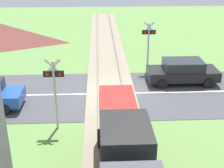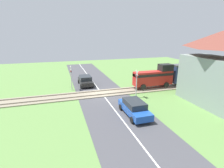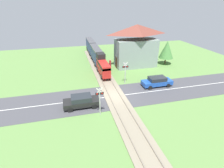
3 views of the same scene
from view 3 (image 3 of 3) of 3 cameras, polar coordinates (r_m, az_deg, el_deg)
name	(u,v)px [view 3 (image 3 of 3)]	position (r m, az deg, el deg)	size (l,w,h in m)	color
ground_plane	(115,96)	(23.48, 0.83, -4.04)	(60.00, 60.00, 0.00)	#5B8442
road_surface	(115,96)	(23.47, 0.83, -4.01)	(48.00, 6.40, 0.02)	#424247
track_bed	(115,96)	(23.44, 0.83, -3.89)	(2.80, 48.00, 0.24)	gray
train	(95,53)	(36.62, -5.48, 10.10)	(1.58, 21.02, 3.18)	red
car_near_crossing	(81,101)	(21.24, -9.95, -5.52)	(4.28, 1.94, 1.47)	black
car_far_side	(157,81)	(26.74, 14.48, 0.83)	(4.49, 1.86, 1.46)	#1E4CA8
crossing_signal_west_approach	(100,98)	(18.85, -4.04, -4.55)	(0.90, 0.18, 3.40)	#B7B7B7
crossing_signal_east_approach	(125,70)	(26.38, 4.36, 4.55)	(0.90, 0.18, 3.40)	#B7B7B7
station_building	(136,47)	(33.66, 7.87, 11.99)	(8.26, 3.81, 7.81)	gray
pedestrian_by_station	(110,64)	(33.48, -0.61, 6.63)	(0.39, 0.39, 1.59)	#B2282D
tree_by_station	(167,50)	(36.40, 17.44, 10.67)	(2.78, 2.78, 4.61)	brown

